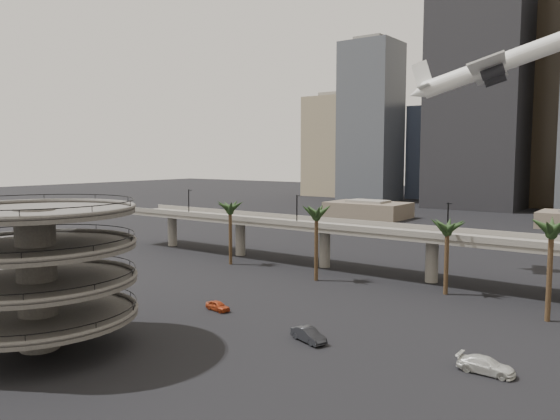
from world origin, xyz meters
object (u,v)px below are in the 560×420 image
Objects in this scene: parking_ramp at (36,264)px; car_a at (218,306)px; car_c at (486,365)px; overpass at (375,235)px; car_b at (309,335)px; airborne_jet at (493,67)px.

parking_ramp reaches higher than car_a.
parking_ramp is 3.87× the size of car_c.
parking_ramp is 0.17× the size of overpass.
airborne_jet is at bearing 13.10° from car_b.
airborne_jet reaches higher than parking_ramp.
airborne_jet is 6.14× the size of car_b.
overpass is 22.66× the size of car_c.
airborne_jet is (29.30, 72.99, 28.62)m from parking_ramp.
car_a is (-23.41, -49.42, -37.76)m from airborne_jet.
car_a is 0.71× the size of car_c.
airborne_jet is 5.46× the size of car_c.
airborne_jet is 64.16m from car_c.
overpass is 4.15× the size of airborne_jet.
overpass is at bearing 77.57° from parking_ramp.
overpass reaches higher than car_a.
overpass is 47.61m from car_c.
parking_ramp is 0.71× the size of airborne_jet.
overpass is at bearing -152.04° from airborne_jet.
parking_ramp is 83.69m from airborne_jet.
car_c is (30.45, -36.02, -6.51)m from overpass.
parking_ramp reaches higher than car_c.
airborne_jet is 65.05m from car_b.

